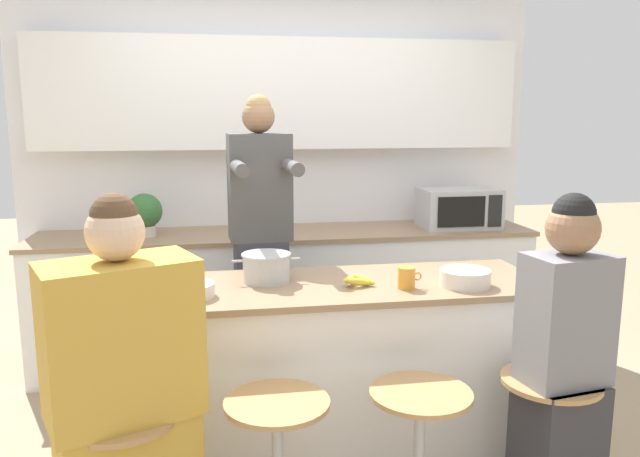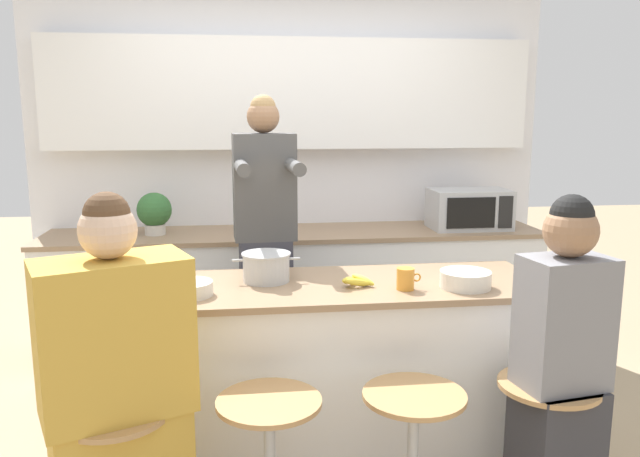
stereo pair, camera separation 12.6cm
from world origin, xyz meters
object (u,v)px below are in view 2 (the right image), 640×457
at_px(cooking_pot, 266,267).
at_px(coffee_cup_near, 406,279).
at_px(bar_stool_rightmost, 545,445).
at_px(microwave, 469,209).
at_px(kitchen_island, 322,374).
at_px(potted_plant, 154,212).
at_px(bar_stool_center_right, 412,457).
at_px(person_seated_near, 560,379).
at_px(fruit_bowl, 465,279).
at_px(person_wrapped_blanket, 118,401).
at_px(banana_bunch, 356,281).
at_px(person_cooking, 266,255).

height_order(cooking_pot, coffee_cup_near, cooking_pot).
height_order(bar_stool_rightmost, microwave, microwave).
bearing_deg(kitchen_island, potted_plant, 124.36).
xyz_separation_m(bar_stool_center_right, person_seated_near, (0.59, -0.01, 0.29)).
relative_size(kitchen_island, potted_plant, 7.46).
distance_m(fruit_bowl, potted_plant, 2.19).
distance_m(kitchen_island, potted_plant, 1.76).
bearing_deg(potted_plant, kitchen_island, -55.64).
relative_size(bar_stool_rightmost, fruit_bowl, 2.73).
relative_size(person_seated_near, cooking_pot, 4.36).
xyz_separation_m(person_wrapped_blanket, microwave, (2.03, 1.94, 0.37)).
bearing_deg(bar_stool_rightmost, bar_stool_center_right, -178.11).
distance_m(bar_stool_rightmost, cooking_pot, 1.42).
height_order(person_wrapped_blanket, fruit_bowl, person_wrapped_blanket).
bearing_deg(coffee_cup_near, bar_stool_rightmost, -43.52).
bearing_deg(person_wrapped_blanket, bar_stool_rightmost, -21.25).
relative_size(coffee_cup_near, microwave, 0.21).
relative_size(kitchen_island, person_wrapped_blanket, 1.46).
bearing_deg(person_seated_near, banana_bunch, 133.00).
distance_m(person_cooking, cooking_pot, 0.59).
relative_size(person_cooking, cooking_pot, 5.61).
distance_m(person_seated_near, banana_bunch, 0.95).
bearing_deg(kitchen_island, person_cooking, 109.34).
relative_size(fruit_bowl, coffee_cup_near, 2.06).
xyz_separation_m(bar_stool_center_right, microwave, (0.93, 1.94, 0.67)).
distance_m(bar_stool_rightmost, person_wrapped_blanket, 1.69).
distance_m(kitchen_island, fruit_bowl, 0.82).
xyz_separation_m(bar_stool_rightmost, coffee_cup_near, (-0.47, 0.45, 0.59)).
bearing_deg(potted_plant, person_wrapped_blanket, -86.75).
bearing_deg(person_seated_near, potted_plant, 123.14).
distance_m(bar_stool_center_right, person_wrapped_blanket, 1.14).
bearing_deg(person_cooking, bar_stool_center_right, -71.25).
distance_m(bar_stool_center_right, person_cooking, 1.48).
relative_size(kitchen_island, cooking_pot, 6.54).
distance_m(coffee_cup_near, microwave, 1.69).
relative_size(bar_stool_rightmost, person_wrapped_blanket, 0.44).
bearing_deg(cooking_pot, microwave, 40.38).
height_order(fruit_bowl, microwave, microwave).
xyz_separation_m(person_cooking, fruit_bowl, (0.88, -0.82, 0.05)).
relative_size(cooking_pot, microwave, 0.59).
relative_size(kitchen_island, bar_stool_center_right, 3.31).
relative_size(bar_stool_center_right, cooking_pot, 1.98).
xyz_separation_m(banana_bunch, potted_plant, (-1.08, 1.43, 0.12)).
distance_m(person_wrapped_blanket, microwave, 2.83).
height_order(bar_stool_center_right, coffee_cup_near, coffee_cup_near).
height_order(bar_stool_center_right, potted_plant, potted_plant).
distance_m(person_wrapped_blanket, banana_bunch, 1.15).
height_order(kitchen_island, potted_plant, potted_plant).
bearing_deg(person_wrapped_blanket, potted_plant, 71.09).
xyz_separation_m(bar_stool_rightmost, person_cooking, (-1.07, 1.26, 0.54)).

